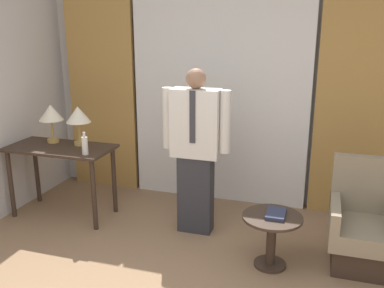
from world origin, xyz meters
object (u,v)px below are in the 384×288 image
desk (61,158)px  bottle_near_edge (85,145)px  person (196,147)px  table_lamp_left (51,114)px  table_lamp_right (78,116)px  side_table (272,232)px  armchair (363,229)px  book (276,214)px

desk → bottle_near_edge: 0.49m
desk → bottle_near_edge: bearing=-21.7°
bottle_near_edge → person: size_ratio=0.14×
desk → table_lamp_left: bearing=142.5°
table_lamp_right → bottle_near_edge: bearing=-50.8°
table_lamp_right → side_table: size_ratio=0.82×
armchair → side_table: bearing=-159.3°
table_lamp_left → desk: bearing=-37.5°
armchair → side_table: (-0.76, -0.29, 0.00)m
table_lamp_left → book: 2.66m
person → bottle_near_edge: bearing=-168.0°
bottle_near_edge → person: person is taller
armchair → bottle_near_edge: bearing=-178.5°
person → armchair: size_ratio=1.79×
table_lamp_right → side_table: table_lamp_right is taller
side_table → book: size_ratio=2.13×
side_table → table_lamp_left: bearing=168.5°
table_lamp_right → armchair: table_lamp_right is taller
armchair → table_lamp_right: bearing=175.7°
bottle_near_edge → side_table: size_ratio=0.45×
bottle_near_edge → desk: bearing=158.3°
desk → table_lamp_left: table_lamp_left is taller
table_lamp_left → armchair: size_ratio=0.46×
bottle_near_edge → side_table: (1.93, -0.22, -0.56)m
bottle_near_edge → book: (1.96, -0.19, -0.39)m
table_lamp_left → side_table: table_lamp_left is taller
side_table → table_lamp_right: bearing=166.8°
desk → table_lamp_left: (-0.17, 0.13, 0.45)m
person → table_lamp_right: bearing=177.5°
table_lamp_right → bottle_near_edge: table_lamp_right is taller
desk → book: size_ratio=4.67×
person → side_table: size_ratio=3.21×
book → table_lamp_left: bearing=169.1°
person → book: bearing=-26.7°
person → side_table: (0.83, -0.45, -0.57)m
table_lamp_right → table_lamp_left: bearing=180.0°
table_lamp_left → bottle_near_edge: (0.58, -0.29, -0.23)m
desk → person: bearing=2.7°
table_lamp_right → side_table: 2.36m
table_lamp_right → armchair: 3.04m
bottle_near_edge → armchair: size_ratio=0.25×
person → book: person is taller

